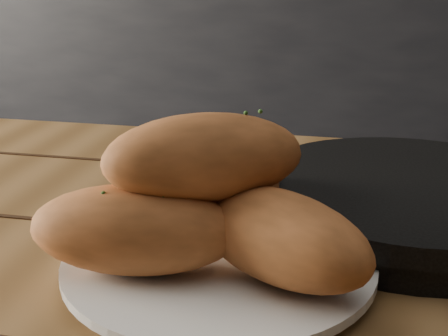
% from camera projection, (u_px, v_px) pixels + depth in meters
% --- Properties ---
extents(counter, '(2.80, 0.60, 0.90)m').
position_uv_depth(counter, '(262.00, 114.00, 2.34)').
color(counter, black).
rests_on(counter, ground).
extents(plate, '(0.26, 0.26, 0.02)m').
position_uv_depth(plate, '(219.00, 266.00, 0.53)').
color(plate, silver).
rests_on(plate, table).
extents(bread_rolls, '(0.29, 0.25, 0.12)m').
position_uv_depth(bread_rolls, '(211.00, 204.00, 0.51)').
color(bread_rolls, '#C76D37').
rests_on(bread_rolls, plate).
extents(skillet, '(0.44, 0.32, 0.05)m').
position_uv_depth(skillet, '(411.00, 201.00, 0.63)').
color(skillet, black).
rests_on(skillet, table).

